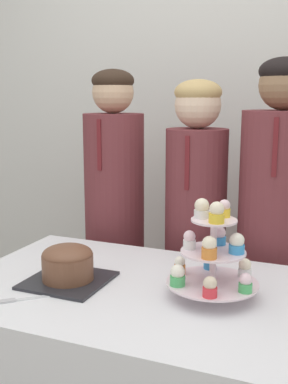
{
  "coord_description": "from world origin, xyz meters",
  "views": [
    {
      "loc": [
        0.54,
        -0.95,
        1.34
      ],
      "look_at": [
        -0.03,
        0.43,
        1.04
      ],
      "focal_mm": 45.0,
      "sensor_mm": 36.0,
      "label": 1
    }
  ],
  "objects_px": {
    "student_1": "(195,246)",
    "student_2": "(275,251)",
    "round_cake": "(68,264)",
    "cake_knife": "(18,300)",
    "student_0": "(115,233)",
    "cupcake_stand": "(213,254)"
  },
  "relations": [
    {
      "from": "student_1",
      "to": "student_2",
      "type": "height_order",
      "value": "student_2"
    },
    {
      "from": "student_2",
      "to": "student_0",
      "type": "bearing_deg",
      "value": -180.0
    },
    {
      "from": "student_1",
      "to": "student_2",
      "type": "relative_size",
      "value": 0.95
    },
    {
      "from": "round_cake",
      "to": "cupcake_stand",
      "type": "distance_m",
      "value": 0.48
    },
    {
      "from": "cake_knife",
      "to": "student_2",
      "type": "distance_m",
      "value": 1.08
    },
    {
      "from": "round_cake",
      "to": "student_0",
      "type": "distance_m",
      "value": 0.71
    },
    {
      "from": "round_cake",
      "to": "student_1",
      "type": "height_order",
      "value": "student_1"
    },
    {
      "from": "cupcake_stand",
      "to": "student_1",
      "type": "relative_size",
      "value": 0.22
    },
    {
      "from": "round_cake",
      "to": "cake_knife",
      "type": "relative_size",
      "value": 1.31
    },
    {
      "from": "student_1",
      "to": "student_2",
      "type": "xyz_separation_m",
      "value": [
        0.34,
        0.0,
        0.02
      ]
    },
    {
      "from": "student_0",
      "to": "student_2",
      "type": "distance_m",
      "value": 0.74
    },
    {
      "from": "round_cake",
      "to": "student_0",
      "type": "relative_size",
      "value": 0.18
    },
    {
      "from": "cupcake_stand",
      "to": "student_0",
      "type": "xyz_separation_m",
      "value": [
        -0.63,
        0.62,
        -0.17
      ]
    },
    {
      "from": "student_1",
      "to": "student_2",
      "type": "distance_m",
      "value": 0.35
    },
    {
      "from": "round_cake",
      "to": "student_2",
      "type": "bearing_deg",
      "value": 49.75
    },
    {
      "from": "cake_knife",
      "to": "cupcake_stand",
      "type": "relative_size",
      "value": 0.63
    },
    {
      "from": "round_cake",
      "to": "cupcake_stand",
      "type": "bearing_deg",
      "value": 7.2
    },
    {
      "from": "cake_knife",
      "to": "round_cake",
      "type": "bearing_deg",
      "value": 29.21
    },
    {
      "from": "student_0",
      "to": "student_2",
      "type": "height_order",
      "value": "student_2"
    },
    {
      "from": "round_cake",
      "to": "cake_knife",
      "type": "xyz_separation_m",
      "value": [
        -0.06,
        -0.19,
        -0.06
      ]
    },
    {
      "from": "cake_knife",
      "to": "student_1",
      "type": "xyz_separation_m",
      "value": [
        0.29,
        0.87,
        -0.05
      ]
    },
    {
      "from": "cake_knife",
      "to": "student_0",
      "type": "height_order",
      "value": "student_0"
    }
  ]
}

